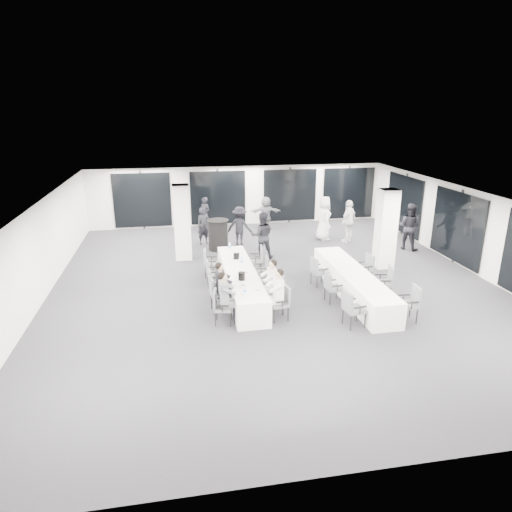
{
  "coord_description": "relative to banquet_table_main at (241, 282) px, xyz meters",
  "views": [
    {
      "loc": [
        -3.01,
        -13.38,
        5.52
      ],
      "look_at": [
        -0.64,
        -0.2,
        1.08
      ],
      "focal_mm": 32.0,
      "sensor_mm": 36.0,
      "label": 1
    }
  ],
  "objects": [
    {
      "name": "chair_side_left_near",
      "position": [
        2.51,
        -2.72,
        0.19
      ],
      "size": [
        0.57,
        0.61,
        0.99
      ],
      "rotation": [
        0.0,
        0.0,
        -1.42
      ],
      "color": "#515358",
      "rests_on": "floor"
    },
    {
      "name": "chair_side_right_near",
      "position": [
        4.18,
        -2.66,
        0.19
      ],
      "size": [
        0.53,
        0.58,
        0.98
      ],
      "rotation": [
        0.0,
        0.0,
        1.51
      ],
      "color": "#515358",
      "rests_on": "floor"
    },
    {
      "name": "chair_main_right_mid",
      "position": [
        0.83,
        -0.17,
        0.16
      ],
      "size": [
        0.52,
        0.56,
        0.94
      ],
      "rotation": [
        0.0,
        0.0,
        1.47
      ],
      "color": "#515358",
      "rests_on": "floor"
    },
    {
      "name": "chair_main_right_fourth",
      "position": [
        0.83,
        0.71,
        0.13
      ],
      "size": [
        0.49,
        0.53,
        0.89
      ],
      "rotation": [
        0.0,
        0.0,
        1.48
      ],
      "color": "#515358",
      "rests_on": "floor"
    },
    {
      "name": "chair_side_left_mid",
      "position": [
        2.51,
        -1.13,
        0.14
      ],
      "size": [
        0.5,
        0.54,
        0.9
      ],
      "rotation": [
        0.0,
        0.0,
        -1.47
      ],
      "color": "#515358",
      "rests_on": "floor"
    },
    {
      "name": "banquet_table_side",
      "position": [
        3.34,
        -0.72,
        0.0
      ],
      "size": [
        0.9,
        5.0,
        0.75
      ],
      "primitive_type": "cube",
      "color": "white",
      "rests_on": "floor"
    },
    {
      "name": "chair_main_right_near",
      "position": [
        0.83,
        -1.95,
        0.16
      ],
      "size": [
        0.53,
        0.57,
        0.94
      ],
      "rotation": [
        0.0,
        0.0,
        1.7
      ],
      "color": "#515358",
      "rests_on": "floor"
    },
    {
      "name": "seated_guest_c",
      "position": [
        0.67,
        -1.96,
        0.44
      ],
      "size": [
        0.5,
        0.38,
        1.44
      ],
      "rotation": [
        0.0,
        0.0,
        1.57
      ],
      "color": "silver",
      "rests_on": "floor"
    },
    {
      "name": "cocktail_table",
      "position": [
        -0.23,
        4.58,
        0.24
      ],
      "size": [
        0.88,
        0.88,
        1.22
      ],
      "color": "black",
      "rests_on": "floor"
    },
    {
      "name": "ice_bucket_far",
      "position": [
        0.03,
        1.11,
        0.49
      ],
      "size": [
        0.2,
        0.2,
        0.22
      ],
      "primitive_type": "cylinder",
      "color": "black",
      "rests_on": "banquet_table_main"
    },
    {
      "name": "column_right",
      "position": [
        5.37,
        1.5,
        1.02
      ],
      "size": [
        0.6,
        0.6,
        2.8
      ],
      "primitive_type": "cube",
      "color": "white",
      "rests_on": "floor"
    },
    {
      "name": "standing_guest_b",
      "position": [
        1.29,
        3.25,
        0.62
      ],
      "size": [
        1.0,
        0.66,
        1.99
      ],
      "primitive_type": "imported",
      "rotation": [
        0.0,
        0.0,
        3.07
      ],
      "color": "black",
      "rests_on": "floor"
    },
    {
      "name": "banquet_table_main",
      "position": [
        0.0,
        0.0,
        0.0
      ],
      "size": [
        0.9,
        5.0,
        0.75
      ],
      "primitive_type": "cube",
      "color": "white",
      "rests_on": "floor"
    },
    {
      "name": "plate_c",
      "position": [
        0.15,
        -0.27,
        0.39
      ],
      "size": [
        0.18,
        0.18,
        0.03
      ],
      "color": "white",
      "rests_on": "banquet_table_main"
    },
    {
      "name": "chair_main_left_near",
      "position": [
        -0.83,
        -1.93,
        0.16
      ],
      "size": [
        0.55,
        0.58,
        0.93
      ],
      "rotation": [
        0.0,
        0.0,
        -1.76
      ],
      "color": "#515358",
      "rests_on": "floor"
    },
    {
      "name": "chair_main_right_far",
      "position": [
        0.83,
        1.67,
        0.17
      ],
      "size": [
        0.54,
        0.58,
        0.95
      ],
      "rotation": [
        0.0,
        0.0,
        1.44
      ],
      "color": "#515358",
      "rests_on": "floor"
    },
    {
      "name": "seated_guest_a",
      "position": [
        -0.67,
        -1.95,
        0.44
      ],
      "size": [
        0.5,
        0.38,
        1.44
      ],
      "rotation": [
        0.0,
        0.0,
        -1.57
      ],
      "color": "slate",
      "rests_on": "floor"
    },
    {
      "name": "ice_bucket_near",
      "position": [
        -0.09,
        -0.8,
        0.49
      ],
      "size": [
        0.2,
        0.2,
        0.23
      ],
      "primitive_type": "cylinder",
      "color": "black",
      "rests_on": "banquet_table_main"
    },
    {
      "name": "chair_side_right_far",
      "position": [
        4.17,
        0.24,
        0.14
      ],
      "size": [
        0.54,
        0.57,
        0.91
      ],
      "rotation": [
        0.0,
        0.0,
        1.78
      ],
      "color": "#515358",
      "rests_on": "floor"
    },
    {
      "name": "standing_guest_a",
      "position": [
        -0.74,
        5.48,
        0.49
      ],
      "size": [
        0.77,
        0.7,
        1.74
      ],
      "primitive_type": "imported",
      "rotation": [
        0.0,
        0.0,
        0.35
      ],
      "color": "black",
      "rests_on": "floor"
    },
    {
      "name": "standing_guest_h",
      "position": [
        7.26,
        3.3,
        0.68
      ],
      "size": [
        1.15,
        1.17,
        2.11
      ],
      "primitive_type": "imported",
      "rotation": [
        0.0,
        0.0,
        2.31
      ],
      "color": "black",
      "rests_on": "floor"
    },
    {
      "name": "water_bottle_b",
      "position": [
        0.12,
        0.56,
        0.48
      ],
      "size": [
        0.07,
        0.07,
        0.22
      ],
      "primitive_type": "cylinder",
      "color": "silver",
      "rests_on": "banquet_table_main"
    },
    {
      "name": "water_bottle_a",
      "position": [
        -0.15,
        -1.82,
        0.48
      ],
      "size": [
        0.07,
        0.07,
        0.21
      ],
      "primitive_type": "cylinder",
      "color": "silver",
      "rests_on": "banquet_table_main"
    },
    {
      "name": "chair_main_left_fourth",
      "position": [
        -0.83,
        0.67,
        0.13
      ],
      "size": [
        0.46,
        0.51,
        0.89
      ],
      "rotation": [
        0.0,
        0.0,
        -1.54
      ],
      "color": "#515358",
      "rests_on": "floor"
    },
    {
      "name": "standing_guest_c",
      "position": [
        0.69,
        4.92,
        0.55
      ],
      "size": [
        1.35,
        1.08,
        1.86
      ],
      "primitive_type": "imported",
      "rotation": [
        0.0,
        0.0,
        2.69
      ],
      "color": "black",
      "rests_on": "floor"
    },
    {
      "name": "standing_guest_g",
      "position": [
        -0.53,
        7.63,
        0.5
      ],
      "size": [
        0.82,
        0.82,
        1.75
      ],
      "primitive_type": "imported",
      "rotation": [
        0.0,
        0.0,
        -0.79
      ],
      "color": "black",
      "rests_on": "floor"
    },
    {
      "name": "standing_guest_f",
      "position": [
        2.26,
        7.34,
        0.5
      ],
      "size": [
        1.65,
        0.75,
        1.75
      ],
      "primitive_type": "imported",
      "rotation": [
        0.0,
        0.0,
        3.06
      ],
      "color": "slate",
      "rests_on": "floor"
    },
    {
      "name": "wine_glass",
      "position": [
        0.15,
        -1.92,
        0.53
      ],
      "size": [
        0.08,
        0.08,
        0.2
      ],
      "color": "silver",
      "rests_on": "banquet_table_main"
    },
    {
      "name": "chair_main_left_second",
      "position": [
        -0.84,
        -1.17,
        0.2
      ],
      "size": [
        0.55,
        0.61,
        1.01
      ],
      "rotation": [
        0.0,
        0.0,
        -1.48
      ],
      "color": "#515358",
      "rests_on": "floor"
    },
    {
      "name": "chair_main_left_mid",
      "position": [
        -0.83,
        -0.38,
        0.17
      ],
      "size": [
        0.48,
        0.54,
        0.95
      ],
      "rotation": [
        0.0,
        0.0,
        -1.58
      ],
      "color": "#515358",
      "rests_on": "floor"
    },
    {
      "name": "plate_b",
      "position": [
        0.21,
        -1.68,
        0.39
      ],
      "size": [
        0.22,
        0.22,
        0.03
      ],
      "color": "white",
      "rests_on": "banquet_table_main"
    },
    {
      "name": "chair_side_left_far",
      "position": [
        2.51,
        0.21,
        0.15
      ],
      "size": [
        0.56,
        0.59,
        0.93
      ],
      "rotation": [
        0.0,
        0.0,
        -1.35
      ],
      "color": "#515358",
      "rests_on": "floor"
    },
    {
      "name": "column_left",
      "position": [
        -1.63,
        3.7,
        1.02
      ],
      "size": [
        0.6,
        0.6,
        2.8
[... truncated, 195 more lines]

